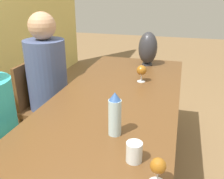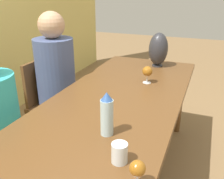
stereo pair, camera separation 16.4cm
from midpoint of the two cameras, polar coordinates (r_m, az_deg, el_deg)
name	(u,v)px [view 1 (the left image)]	position (r m, az deg, el deg)	size (l,w,h in m)	color
dining_table	(104,125)	(1.57, -4.76, -8.10)	(2.70, 0.87, 0.75)	brown
water_bottle	(115,114)	(1.29, -3.02, -5.81)	(0.07, 0.07, 0.24)	#ADCCD6
water_tumbler	(134,152)	(1.13, 0.87, -14.21)	(0.07, 0.07, 0.09)	silver
vase	(148,48)	(2.49, 6.33, 9.33)	(0.18, 0.18, 0.33)	#2D2D33
wine_glass_2	(142,70)	(2.04, 4.50, 4.32)	(0.08, 0.08, 0.14)	silver
wine_glass_3	(158,167)	(1.01, 5.74, -17.33)	(0.07, 0.07, 0.12)	silver
chair_far	(44,104)	(2.42, -17.23, -3.16)	(0.44, 0.44, 0.86)	brown
person_far	(49,82)	(2.30, -16.21, 1.61)	(0.35, 0.35, 1.30)	#2D2D38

